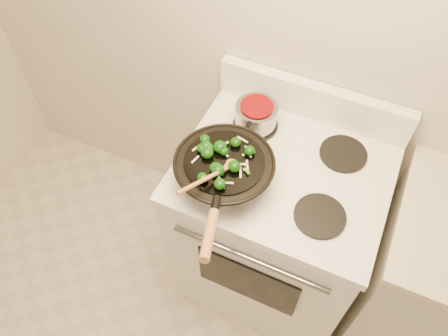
% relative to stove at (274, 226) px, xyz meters
% --- Properties ---
extents(stove, '(0.78, 0.67, 1.08)m').
position_rel_stove_xyz_m(stove, '(0.00, 0.00, 0.00)').
color(stove, white).
rests_on(stove, ground).
extents(wok, '(0.35, 0.58, 0.20)m').
position_rel_stove_xyz_m(wok, '(-0.18, -0.16, 0.52)').
color(wok, black).
rests_on(wok, stove).
extents(stirfry, '(0.22, 0.24, 0.04)m').
position_rel_stove_xyz_m(stirfry, '(-0.20, -0.16, 0.59)').
color(stirfry, '#0D3808').
rests_on(stirfry, wok).
extents(wooden_spoon, '(0.14, 0.24, 0.07)m').
position_rel_stove_xyz_m(wooden_spoon, '(-0.17, -0.22, 0.60)').
color(wooden_spoon, '#A66E41').
rests_on(wooden_spoon, wok).
extents(saucepan, '(0.17, 0.27, 0.10)m').
position_rel_stove_xyz_m(saucepan, '(-0.18, 0.15, 0.51)').
color(saucepan, gray).
rests_on(saucepan, stove).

